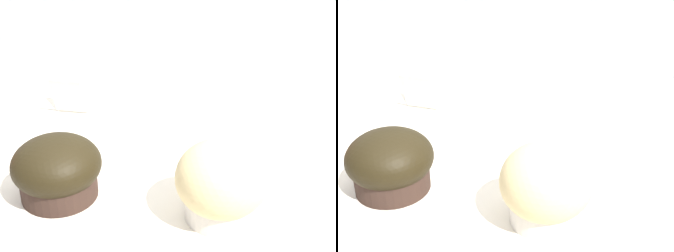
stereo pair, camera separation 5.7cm
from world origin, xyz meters
TOP-DOWN VIEW (x-y plane):
  - wall_back at (0.00, 0.60)m, footprint 3.20×0.10m
  - muffin_front_center at (0.02, -0.11)m, footprint 0.09×0.09m
  - muffin_front_left at (-0.16, -0.07)m, footprint 0.10×0.10m
  - price_card at (-0.19, 0.14)m, footprint 0.06×0.05m

SIDE VIEW (x-z plane):
  - wall_back at x=0.00m, z-range 0.00..1.80m
  - price_card at x=-0.19m, z-range 0.94..1.00m
  - muffin_front_left at x=-0.16m, z-range 0.94..1.01m
  - muffin_front_center at x=0.02m, z-range 0.94..1.02m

